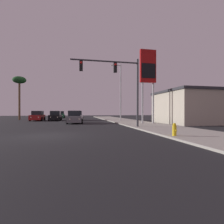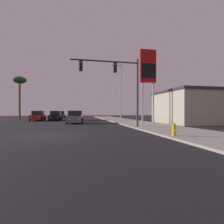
{
  "view_description": "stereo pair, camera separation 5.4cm",
  "coord_description": "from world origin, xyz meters",
  "px_view_note": "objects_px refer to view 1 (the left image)",
  "views": [
    {
      "loc": [
        1.72,
        -11.81,
        1.55
      ],
      "look_at": [
        6.31,
        9.87,
        1.5
      ],
      "focal_mm": 28.0,
      "sensor_mm": 36.0,
      "label": 1
    },
    {
      "loc": [
        1.77,
        -11.82,
        1.55
      ],
      "look_at": [
        6.31,
        9.87,
        1.5
      ],
      "focal_mm": 28.0,
      "sensor_mm": 36.0,
      "label": 2
    }
  ],
  "objects_px": {
    "car_white": "(77,116)",
    "traffic_light_mast": "(120,78)",
    "gas_station_sign": "(148,70)",
    "fire_hydrant": "(174,130)",
    "car_red": "(38,116)",
    "street_lamp": "(120,89)",
    "car_grey": "(75,118)",
    "car_black": "(55,116)",
    "palm_tree_mid": "(19,82)",
    "car_green": "(61,115)"
  },
  "relations": [
    {
      "from": "street_lamp",
      "to": "gas_station_sign",
      "type": "bearing_deg",
      "value": -76.45
    },
    {
      "from": "car_red",
      "to": "car_black",
      "type": "xyz_separation_m",
      "value": [
        2.89,
        0.32,
        0.0
      ]
    },
    {
      "from": "car_green",
      "to": "street_lamp",
      "type": "xyz_separation_m",
      "value": [
        10.52,
        -17.36,
        4.36
      ]
    },
    {
      "from": "car_grey",
      "to": "traffic_light_mast",
      "type": "xyz_separation_m",
      "value": [
        4.19,
        -7.84,
        3.92
      ]
    },
    {
      "from": "car_black",
      "to": "car_red",
      "type": "bearing_deg",
      "value": 8.03
    },
    {
      "from": "traffic_light_mast",
      "to": "palm_tree_mid",
      "type": "xyz_separation_m",
      "value": [
        -14.41,
        19.88,
        2.43
      ]
    },
    {
      "from": "car_green",
      "to": "fire_hydrant",
      "type": "relative_size",
      "value": 5.7
    },
    {
      "from": "palm_tree_mid",
      "to": "car_green",
      "type": "bearing_deg",
      "value": 51.83
    },
    {
      "from": "gas_station_sign",
      "to": "fire_hydrant",
      "type": "bearing_deg",
      "value": -105.6
    },
    {
      "from": "street_lamp",
      "to": "car_black",
      "type": "bearing_deg",
      "value": 154.61
    },
    {
      "from": "car_grey",
      "to": "traffic_light_mast",
      "type": "relative_size",
      "value": 0.67
    },
    {
      "from": "gas_station_sign",
      "to": "car_red",
      "type": "bearing_deg",
      "value": 142.0
    },
    {
      "from": "car_grey",
      "to": "gas_station_sign",
      "type": "relative_size",
      "value": 0.48
    },
    {
      "from": "car_green",
      "to": "gas_station_sign",
      "type": "distance_m",
      "value": 27.98
    },
    {
      "from": "traffic_light_mast",
      "to": "car_red",
      "type": "bearing_deg",
      "value": 123.34
    },
    {
      "from": "gas_station_sign",
      "to": "fire_hydrant",
      "type": "relative_size",
      "value": 11.84
    },
    {
      "from": "car_white",
      "to": "fire_hydrant",
      "type": "xyz_separation_m",
      "value": [
        5.44,
        -22.39,
        -0.27
      ]
    },
    {
      "from": "car_green",
      "to": "traffic_light_mast",
      "type": "distance_m",
      "value": 29.79
    },
    {
      "from": "car_red",
      "to": "car_green",
      "type": "xyz_separation_m",
      "value": [
        2.77,
        12.75,
        0.0
      ]
    },
    {
      "from": "street_lamp",
      "to": "palm_tree_mid",
      "type": "bearing_deg",
      "value": 153.28
    },
    {
      "from": "car_black",
      "to": "gas_station_sign",
      "type": "bearing_deg",
      "value": 136.83
    },
    {
      "from": "car_grey",
      "to": "palm_tree_mid",
      "type": "xyz_separation_m",
      "value": [
        -10.22,
        12.04,
        6.34
      ]
    },
    {
      "from": "car_white",
      "to": "car_green",
      "type": "height_order",
      "value": "same"
    },
    {
      "from": "car_grey",
      "to": "fire_hydrant",
      "type": "height_order",
      "value": "car_grey"
    },
    {
      "from": "traffic_light_mast",
      "to": "gas_station_sign",
      "type": "bearing_deg",
      "value": 41.29
    },
    {
      "from": "car_white",
      "to": "traffic_light_mast",
      "type": "distance_m",
      "value": 16.72
    },
    {
      "from": "fire_hydrant",
      "to": "car_red",
      "type": "bearing_deg",
      "value": 118.27
    },
    {
      "from": "traffic_light_mast",
      "to": "street_lamp",
      "type": "bearing_deg",
      "value": 75.39
    },
    {
      "from": "palm_tree_mid",
      "to": "car_white",
      "type": "bearing_deg",
      "value": -21.03
    },
    {
      "from": "car_white",
      "to": "car_green",
      "type": "bearing_deg",
      "value": -73.74
    },
    {
      "from": "car_green",
      "to": "car_grey",
      "type": "bearing_deg",
      "value": 97.94
    },
    {
      "from": "car_grey",
      "to": "street_lamp",
      "type": "relative_size",
      "value": 0.48
    },
    {
      "from": "palm_tree_mid",
      "to": "fire_hydrant",
      "type": "bearing_deg",
      "value": -58.76
    },
    {
      "from": "fire_hydrant",
      "to": "car_grey",
      "type": "bearing_deg",
      "value": 112.02
    },
    {
      "from": "palm_tree_mid",
      "to": "gas_station_sign",
      "type": "bearing_deg",
      "value": -39.74
    },
    {
      "from": "street_lamp",
      "to": "car_grey",
      "type": "bearing_deg",
      "value": -154.91
    },
    {
      "from": "gas_station_sign",
      "to": "car_grey",
      "type": "bearing_deg",
      "value": 156.76
    },
    {
      "from": "car_grey",
      "to": "palm_tree_mid",
      "type": "height_order",
      "value": "palm_tree_mid"
    },
    {
      "from": "car_red",
      "to": "car_white",
      "type": "xyz_separation_m",
      "value": [
        6.59,
        0.02,
        0.0
      ]
    },
    {
      "from": "car_white",
      "to": "gas_station_sign",
      "type": "xyz_separation_m",
      "value": [
        8.42,
        -11.74,
        5.86
      ]
    },
    {
      "from": "car_green",
      "to": "gas_station_sign",
      "type": "relative_size",
      "value": 0.48
    },
    {
      "from": "car_green",
      "to": "traffic_light_mast",
      "type": "bearing_deg",
      "value": 103.48
    },
    {
      "from": "traffic_light_mast",
      "to": "gas_station_sign",
      "type": "relative_size",
      "value": 0.72
    },
    {
      "from": "car_white",
      "to": "traffic_light_mast",
      "type": "height_order",
      "value": "traffic_light_mast"
    },
    {
      "from": "car_grey",
      "to": "fire_hydrant",
      "type": "bearing_deg",
      "value": 113.73
    },
    {
      "from": "car_black",
      "to": "fire_hydrant",
      "type": "height_order",
      "value": "car_black"
    },
    {
      "from": "car_green",
      "to": "palm_tree_mid",
      "type": "height_order",
      "value": "palm_tree_mid"
    },
    {
      "from": "car_green",
      "to": "traffic_light_mast",
      "type": "height_order",
      "value": "traffic_light_mast"
    },
    {
      "from": "car_red",
      "to": "street_lamp",
      "type": "height_order",
      "value": "street_lamp"
    },
    {
      "from": "car_red",
      "to": "car_black",
      "type": "bearing_deg",
      "value": -172.43
    }
  ]
}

